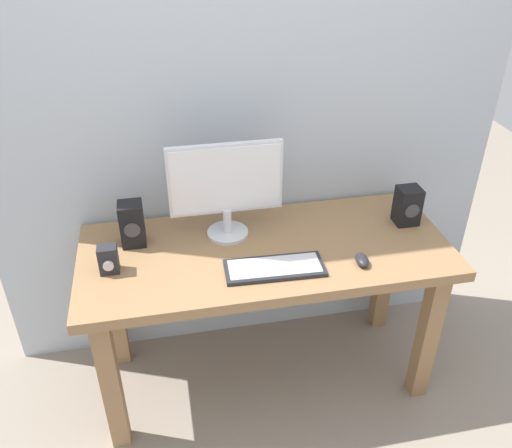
{
  "coord_description": "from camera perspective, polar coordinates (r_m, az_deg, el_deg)",
  "views": [
    {
      "loc": [
        -0.4,
        -1.78,
        2.03
      ],
      "look_at": [
        -0.04,
        0.0,
        0.87
      ],
      "focal_mm": 37.58,
      "sensor_mm": 36.0,
      "label": 1
    }
  ],
  "objects": [
    {
      "name": "desk",
      "position": [
        2.3,
        1.04,
        -4.92
      ],
      "size": [
        1.54,
        0.66,
        0.75
      ],
      "color": "#936D47",
      "rests_on": "ground_plane"
    },
    {
      "name": "audio_controller",
      "position": [
        2.14,
        -15.44,
        -3.66
      ],
      "size": [
        0.07,
        0.07,
        0.11
      ],
      "color": "#232328",
      "rests_on": "desk"
    },
    {
      "name": "keyboard_primary",
      "position": [
        2.1,
        1.96,
        -4.69
      ],
      "size": [
        0.4,
        0.17,
        0.02
      ],
      "color": "#232328",
      "rests_on": "desk"
    },
    {
      "name": "mouse",
      "position": [
        2.17,
        11.23,
        -3.78
      ],
      "size": [
        0.06,
        0.09,
        0.04
      ],
      "primitive_type": "ellipsoid",
      "rotation": [
        0.0,
        0.0,
        -0.1
      ],
      "color": "#232328",
      "rests_on": "desk"
    },
    {
      "name": "wall_back",
      "position": [
        2.25,
        -0.83,
        18.81
      ],
      "size": [
        2.34,
        0.04,
        3.0
      ],
      "primitive_type": "cube",
      "color": "#B2BCC6",
      "rests_on": "ground_plane"
    },
    {
      "name": "monitor",
      "position": [
        2.2,
        -3.23,
        4.08
      ],
      "size": [
        0.47,
        0.18,
        0.42
      ],
      "color": "silver",
      "rests_on": "desk"
    },
    {
      "name": "speaker_right",
      "position": [
        2.44,
        15.83,
        1.9
      ],
      "size": [
        0.1,
        0.1,
        0.17
      ],
      "color": "black",
      "rests_on": "desk"
    },
    {
      "name": "ground_plane",
      "position": [
        2.73,
        0.9,
        -15.61
      ],
      "size": [
        6.0,
        6.0,
        0.0
      ],
      "primitive_type": "plane",
      "color": "gray"
    },
    {
      "name": "speaker_left",
      "position": [
        2.26,
        -13.06,
        0.0
      ],
      "size": [
        0.1,
        0.1,
        0.19
      ],
      "color": "black",
      "rests_on": "desk"
    }
  ]
}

